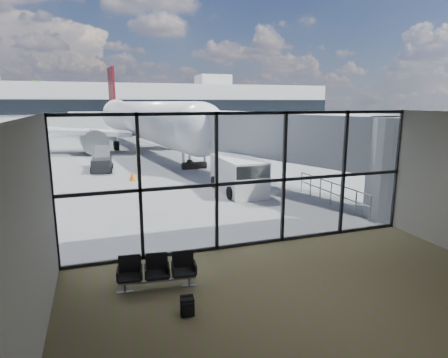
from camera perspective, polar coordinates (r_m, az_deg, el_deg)
ground at (r=51.54m, az=-13.63°, el=6.00°), size 220.00×220.00×0.00m
lounge_shell at (r=8.17m, az=17.50°, el=-4.05°), size 12.02×8.01×4.51m
glass_curtain_wall at (r=12.33m, az=4.15°, el=-0.25°), size 12.10×0.12×4.50m
jet_bridge at (r=20.67m, az=9.05°, el=5.89°), size 8.00×16.50×4.33m
apron_railing at (r=18.35m, az=16.00°, el=-1.61°), size 0.06×5.46×1.11m
far_terminal at (r=73.19m, az=-15.95°, el=10.77°), size 80.00×12.20×11.00m
tree_4 at (r=84.67m, az=-30.54°, el=10.39°), size 5.61×5.61×8.07m
tree_5 at (r=83.73m, az=-26.50°, el=11.21°), size 6.27×6.27×9.03m
seating_row at (r=10.20m, az=-10.16°, el=-13.41°), size 2.02×0.79×0.90m
backpack at (r=9.01m, az=-5.62°, el=-18.78°), size 0.33×0.31×0.47m
airliner at (r=40.70m, az=-12.60°, el=8.75°), size 31.92×37.14×9.59m
service_van at (r=20.08m, az=2.26°, el=0.64°), size 2.12×4.28×1.85m
belt_loader at (r=27.79m, az=-18.10°, el=2.30°), size 1.60×3.60×1.62m
mobile_stairs at (r=29.07m, az=-28.87°, el=1.96°), size 2.43×3.90×2.57m
traffic_cone_a at (r=23.85m, az=-13.75°, el=0.49°), size 0.45×0.45×0.64m
traffic_cone_b at (r=25.67m, az=1.30°, el=1.64°), size 0.47×0.47×0.68m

